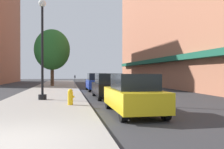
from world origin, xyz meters
TOP-DOWN VIEW (x-y plane):
  - ground_plane at (4.00, 18.00)m, footprint 90.00×90.00m
  - sidewalk_slab at (0.00, 19.00)m, footprint 4.80×50.00m
  - building_right_brick at (14.99, 22.00)m, footprint 6.80×40.00m
  - lamppost at (-0.14, 9.14)m, footprint 0.48×0.48m
  - fire_hydrant at (1.46, 6.41)m, footprint 0.33×0.26m
  - parking_meter_near at (2.05, 19.58)m, footprint 0.14×0.09m
  - tree_near at (-0.50, 24.41)m, footprint 4.21×4.21m
  - car_yellow at (4.00, 3.96)m, footprint 1.80×4.30m
  - car_black at (4.00, 10.45)m, footprint 1.80×4.30m
  - car_blue at (4.00, 17.31)m, footprint 1.80×4.30m

SIDE VIEW (x-z plane):
  - ground_plane at x=4.00m, z-range 0.00..0.00m
  - sidewalk_slab at x=0.00m, z-range 0.00..0.12m
  - fire_hydrant at x=1.46m, z-range 0.12..0.91m
  - car_yellow at x=4.00m, z-range -0.02..1.64m
  - car_black at x=4.00m, z-range -0.02..1.64m
  - car_blue at x=4.00m, z-range -0.02..1.64m
  - parking_meter_near at x=2.05m, z-range 0.29..1.60m
  - lamppost at x=-0.14m, z-range 0.25..6.15m
  - tree_near at x=-0.50m, z-range 1.07..7.83m
  - building_right_brick at x=14.99m, z-range -0.02..19.59m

